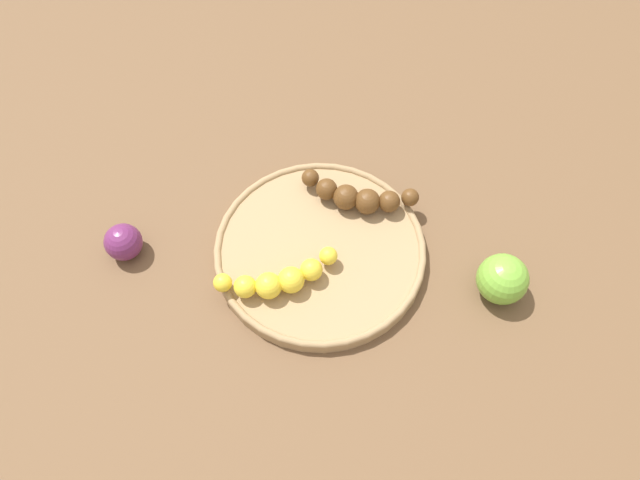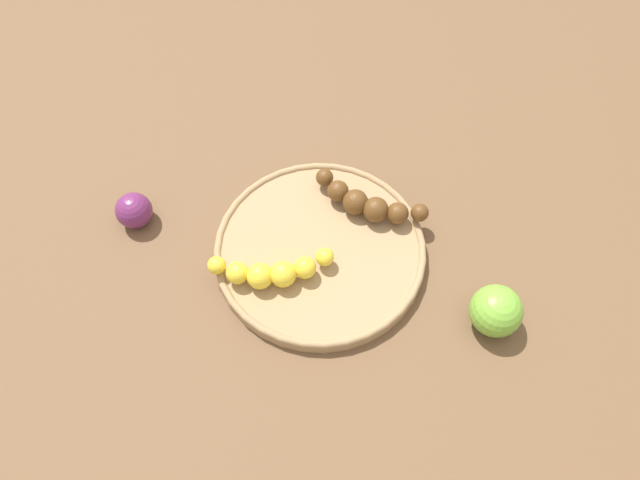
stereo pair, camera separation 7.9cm
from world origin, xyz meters
name	(u,v)px [view 2 (the right image)]	position (x,y,z in m)	size (l,w,h in m)	color
ground_plane	(320,254)	(0.00, 0.00, 0.00)	(2.40, 2.40, 0.00)	brown
fruit_bowl	(320,249)	(0.00, 0.00, 0.01)	(0.29, 0.29, 0.02)	#A08259
banana_overripe	(367,203)	(-0.04, 0.08, 0.04)	(0.12, 0.14, 0.04)	#593819
banana_yellow	(271,271)	(0.03, -0.07, 0.04)	(0.06, 0.17, 0.04)	yellow
plum_purple	(134,210)	(-0.12, -0.24, 0.03)	(0.05, 0.05, 0.05)	#662659
apple_green	(496,311)	(0.15, 0.19, 0.03)	(0.07, 0.07, 0.07)	#72B238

